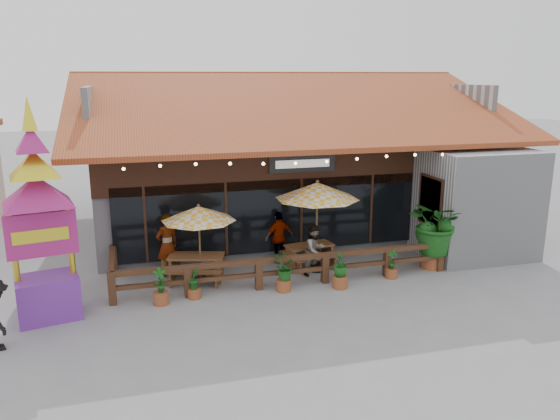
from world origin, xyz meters
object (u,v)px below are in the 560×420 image
object	(u,v)px
picnic_table_right	(309,251)
umbrella_right	(317,191)
thai_sign_tower	(37,197)
tropical_plant	(434,224)
umbrella_left	(199,214)
picnic_table_left	(196,263)

from	to	relation	value
picnic_table_right	umbrella_right	bearing A→B (deg)	-15.73
thai_sign_tower	tropical_plant	size ratio (longest dim) A/B	2.35
umbrella_left	tropical_plant	bearing A→B (deg)	-6.93
umbrella_left	picnic_table_right	xyz separation A→B (m)	(3.50, 0.30, -1.55)
picnic_table_left	thai_sign_tower	distance (m)	4.96
picnic_table_left	thai_sign_tower	size ratio (longest dim) A/B	0.33
umbrella_right	thai_sign_tower	xyz separation A→B (m)	(-7.73, -1.84, 0.68)
umbrella_right	picnic_table_left	distance (m)	4.30
umbrella_right	picnic_table_left	bearing A→B (deg)	-176.53
picnic_table_right	picnic_table_left	bearing A→B (deg)	-175.38
picnic_table_right	umbrella_left	bearing A→B (deg)	-175.18
picnic_table_right	tropical_plant	world-z (taller)	tropical_plant
umbrella_right	umbrella_left	bearing A→B (deg)	-176.38
umbrella_left	picnic_table_left	bearing A→B (deg)	178.80
thai_sign_tower	tropical_plant	bearing A→B (deg)	3.74
tropical_plant	thai_sign_tower	bearing A→B (deg)	-176.26
picnic_table_left	tropical_plant	size ratio (longest dim) A/B	0.77
umbrella_right	thai_sign_tower	world-z (taller)	thai_sign_tower
umbrella_left	picnic_table_right	distance (m)	3.84
umbrella_right	picnic_table_right	distance (m)	1.98
umbrella_left	picnic_table_left	size ratio (longest dim) A/B	1.37
umbrella_left	picnic_table_left	world-z (taller)	umbrella_left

